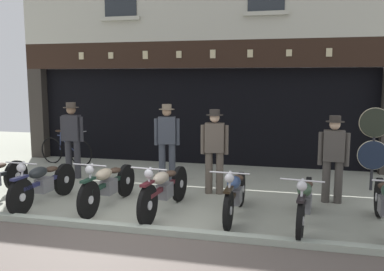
% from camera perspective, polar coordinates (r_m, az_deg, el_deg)
% --- Properties ---
extents(ground, '(22.05, 22.00, 0.18)m').
position_cam_1_polar(ground, '(5.72, -13.69, -16.75)').
color(ground, '#9B9D8C').
extents(shop_facade, '(10.35, 4.42, 6.11)m').
position_cam_1_polar(shop_facade, '(12.86, 2.60, 5.01)').
color(shop_facade, black).
rests_on(shop_facade, ground).
extents(motorcycle_left, '(0.62, 1.94, 0.92)m').
position_cam_1_polar(motorcycle_left, '(8.13, -19.90, -6.12)').
color(motorcycle_left, black).
rests_on(motorcycle_left, ground).
extents(motorcycle_center_left, '(0.62, 2.01, 0.92)m').
position_cam_1_polar(motorcycle_center_left, '(7.69, -11.54, -6.60)').
color(motorcycle_center_left, black).
rests_on(motorcycle_center_left, ground).
extents(motorcycle_center, '(0.62, 2.09, 0.93)m').
position_cam_1_polar(motorcycle_center, '(7.23, -3.84, -7.30)').
color(motorcycle_center, black).
rests_on(motorcycle_center, ground).
extents(motorcycle_center_right, '(0.62, 1.92, 0.91)m').
position_cam_1_polar(motorcycle_center_right, '(7.02, 5.98, -7.92)').
color(motorcycle_center_right, black).
rests_on(motorcycle_center_right, ground).
extents(motorcycle_right, '(0.62, 2.05, 0.90)m').
position_cam_1_polar(motorcycle_right, '(6.83, 15.34, -8.63)').
color(motorcycle_right, black).
rests_on(motorcycle_right, ground).
extents(salesman_left, '(0.56, 0.36, 1.78)m').
position_cam_1_polar(salesman_left, '(9.98, -16.27, -0.06)').
color(salesman_left, '#2D2D33').
rests_on(salesman_left, ground).
extents(shopkeeper_center, '(0.55, 0.34, 1.77)m').
position_cam_1_polar(shopkeeper_center, '(9.08, -3.49, -0.59)').
color(shopkeeper_center, '#3D424C').
rests_on(shopkeeper_center, ground).
extents(salesman_right, '(0.56, 0.34, 1.72)m').
position_cam_1_polar(salesman_right, '(8.28, 3.13, -1.65)').
color(salesman_right, brown).
rests_on(salesman_right, ground).
extents(assistant_far_right, '(0.56, 0.34, 1.65)m').
position_cam_1_polar(assistant_far_right, '(8.11, 19.00, -2.59)').
color(assistant_far_right, '#47423D').
rests_on(assistant_far_right, ground).
extents(tyre_sign_pole, '(0.62, 0.06, 1.74)m').
position_cam_1_polar(tyre_sign_pole, '(9.28, 23.87, -0.60)').
color(tyre_sign_pole, '#232328').
rests_on(tyre_sign_pole, ground).
extents(advert_board_near, '(0.80, 0.03, 0.88)m').
position_cam_1_polar(advert_board_near, '(11.98, -9.76, 4.51)').
color(advert_board_near, silver).
extents(leaning_bicycle, '(1.71, 0.51, 0.96)m').
position_cam_1_polar(leaning_bicycle, '(11.72, -17.08, -1.98)').
color(leaning_bicycle, black).
rests_on(leaning_bicycle, ground).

